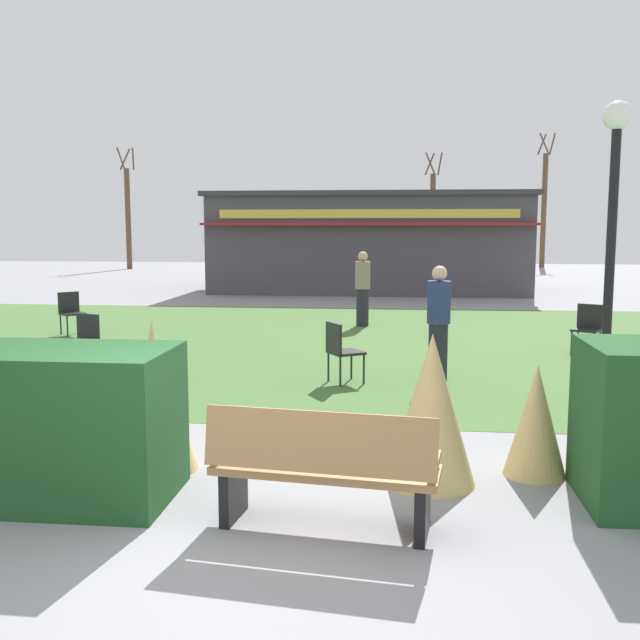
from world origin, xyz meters
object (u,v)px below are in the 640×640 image
cafe_chair_east (340,347)px  cafe_chair_north (71,310)px  park_bench (323,469)px  parked_car_center_slot (400,261)px  lamppost_mid (613,214)px  person_standing (439,323)px  cafe_chair_center (588,325)px  person_strolling (363,288)px  parked_car_west_slot (296,261)px  cafe_chair_west (83,338)px  food_kiosk (370,242)px  tree_left_bg (128,216)px  tree_center_bg (432,219)px  tree_right_bg (544,208)px

cafe_chair_east → cafe_chair_north: size_ratio=1.00×
park_bench → parked_car_center_slot: bearing=88.9°
park_bench → lamppost_mid: bearing=54.3°
cafe_chair_north → parked_car_center_slot: parked_car_center_slot is taller
person_standing → cafe_chair_center: bearing=129.2°
cafe_chair_north → lamppost_mid: bearing=-26.8°
cafe_chair_center → person_standing: person_standing is taller
person_strolling → parked_car_west_slot: 17.95m
cafe_chair_center → cafe_chair_north: size_ratio=1.00×
cafe_chair_west → parked_car_center_slot: (4.93, 23.11, 0.12)m
cafe_chair_north → parked_car_center_slot: bearing=70.6°
food_kiosk → person_standing: bearing=-83.9°
parked_car_center_slot → tree_left_bg: (-14.17, 3.23, 2.13)m
person_strolling → tree_center_bg: bearing=-29.9°
food_kiosk → tree_center_bg: bearing=77.5°
food_kiosk → person_strolling: (0.23, -9.40, -0.84)m
lamppost_mid → tree_right_bg: 31.78m
park_bench → lamppost_mid: size_ratio=0.46×
cafe_chair_east → food_kiosk: bearing=90.8°
parked_car_center_slot → food_kiosk: bearing=-97.6°
parked_car_west_slot → tree_left_bg: 10.08m
food_kiosk → tree_right_bg: tree_right_bg is taller
cafe_chair_center → cafe_chair_west: bearing=-164.1°
food_kiosk → parked_car_center_slot: food_kiosk is taller
tree_left_bg → cafe_chair_west: bearing=-70.7°
lamppost_mid → parked_car_west_slot: (-7.50, 24.25, -1.77)m
parked_car_west_slot → tree_right_bg: size_ratio=0.60×
lamppost_mid → food_kiosk: (-3.72, 16.16, -0.72)m
cafe_chair_center → parked_car_west_slot: (-8.15, 20.76, 0.12)m
parked_car_center_slot → tree_left_bg: tree_left_bg is taller
park_bench → tree_right_bg: bearing=76.9°
tree_right_bg → food_kiosk: bearing=-120.1°
person_strolling → person_standing: same height
lamppost_mid → tree_right_bg: (5.10, 31.36, 0.81)m
person_standing → tree_center_bg: size_ratio=0.28×
lamppost_mid → tree_right_bg: size_ratio=0.53×
cafe_chair_north → tree_right_bg: (14.58, 26.57, 2.70)m
cafe_chair_west → cafe_chair_center: size_ratio=1.00×
park_bench → parked_car_west_slot: parked_car_west_slot is taller
parked_car_center_slot → tree_left_bg: size_ratio=0.68×
parked_car_center_slot → park_bench: bearing=-91.1°
person_standing → parked_car_center_slot: person_standing is taller
person_strolling → tree_left_bg: 24.72m
park_bench → cafe_chair_east: bearing=93.2°
cafe_chair_east → person_strolling: person_strolling is taller
park_bench → tree_left_bg: 34.81m
tree_right_bg → tree_center_bg: 6.81m
cafe_chair_center → parked_car_center_slot: size_ratio=0.21×
parked_car_west_slot → parked_car_center_slot: size_ratio=1.01×
park_bench → cafe_chair_east: park_bench is taller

